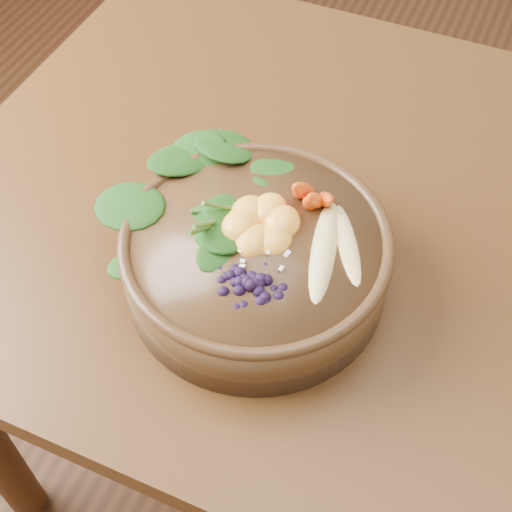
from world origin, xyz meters
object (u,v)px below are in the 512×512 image
Objects in this scene: dining_table at (495,302)px; stoneware_bowl at (256,261)px; banana_halves at (337,238)px; mandarin_cluster at (261,216)px; kale_heap at (225,178)px; carrot_cluster at (318,166)px; blueberry_pile at (248,272)px.

dining_table is 0.36m from stoneware_bowl.
stoneware_bowl is 0.11m from banana_halves.
mandarin_cluster reaches higher than stoneware_bowl.
banana_halves is (-0.20, -0.14, 0.20)m from dining_table.
stoneware_bowl is 0.11m from kale_heap.
banana_halves is at bearing -145.72° from dining_table.
kale_heap is (-0.06, 0.05, 0.07)m from stoneware_bowl.
kale_heap is at bearing -162.95° from dining_table.
stoneware_bowl is at bearing -40.36° from kale_heap.
dining_table is 0.39m from mandarin_cluster.
kale_heap is 0.16m from banana_halves.
mandarin_cluster is (-0.09, -0.00, 0.00)m from banana_halves.
stoneware_bowl reaches higher than dining_table.
carrot_cluster reaches higher than blueberry_pile.
banana_halves is 1.80× the size of mandarin_cluster.
carrot_cluster is 0.09m from banana_halves.
carrot_cluster is at bearing 113.06° from banana_halves.
banana_halves is (0.15, -0.03, -0.01)m from kale_heap.
stoneware_bowl is 0.06m from mandarin_cluster.
mandarin_cluster is (0.06, -0.03, -0.01)m from kale_heap.
dining_table is at bearing 21.51° from banana_halves.
blueberry_pile reaches higher than stoneware_bowl.
dining_table is at bearing 17.05° from kale_heap.
carrot_cluster reaches higher than stoneware_bowl.
banana_halves is 0.09m from mandarin_cluster.
dining_table is 0.41m from blueberry_pile.
mandarin_cluster is (-0.30, -0.14, 0.20)m from dining_table.
blueberry_pile is (-0.07, -0.09, 0.01)m from banana_halves.
banana_halves is 0.12m from blueberry_pile.
mandarin_cluster is at bearing -129.81° from carrot_cluster.
carrot_cluster is 0.87× the size of mandarin_cluster.
blueberry_pile is at bearing -76.49° from mandarin_cluster.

